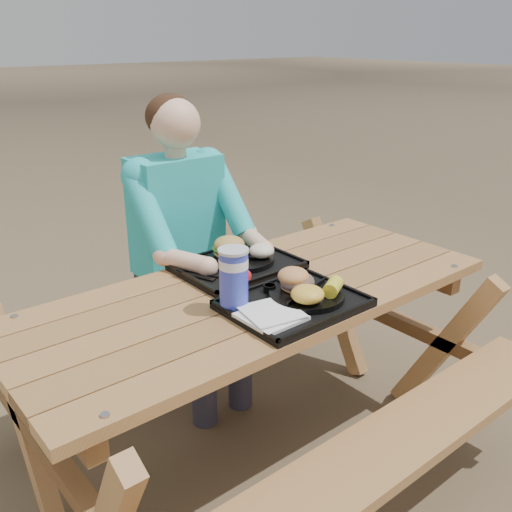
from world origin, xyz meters
TOP-DOWN VIEW (x-y plane):
  - ground at (0.00, 0.00)m, footprint 60.00×60.00m
  - picnic_table at (0.00, 0.00)m, footprint 1.80×1.49m
  - tray_near at (0.01, -0.19)m, footprint 0.45×0.35m
  - tray_far at (0.07, 0.20)m, footprint 0.45×0.35m
  - plate_near at (0.06, -0.20)m, footprint 0.26×0.26m
  - plate_far at (0.10, 0.21)m, footprint 0.26×0.26m
  - napkin_stack at (-0.13, -0.23)m, footprint 0.18×0.18m
  - soda_cup at (-0.17, -0.09)m, footprint 0.10×0.10m
  - condiment_bbq at (-0.00, -0.08)m, footprint 0.04×0.04m
  - condiment_mustard at (0.07, -0.07)m, footprint 0.04×0.04m
  - sandwich at (0.06, -0.15)m, footprint 0.12×0.12m
  - mac_cheese at (0.01, -0.25)m, footprint 0.11×0.11m
  - corn_cob at (0.12, -0.26)m, footprint 0.12×0.12m
  - cutlery_far at (-0.11, 0.21)m, footprint 0.12×0.17m
  - burger at (0.08, 0.26)m, footprint 0.13×0.13m
  - baked_beans at (0.04, 0.15)m, footprint 0.07×0.07m
  - potato_salad at (0.15, 0.15)m, footprint 0.10×0.10m
  - diner at (0.06, 0.61)m, footprint 0.48×0.84m

SIDE VIEW (x-z plane):
  - ground at x=0.00m, z-range 0.00..0.00m
  - picnic_table at x=0.00m, z-range 0.00..0.75m
  - diner at x=0.06m, z-range 0.00..1.28m
  - tray_near at x=0.01m, z-range 0.75..0.77m
  - tray_far at x=0.07m, z-range 0.75..0.77m
  - cutlery_far at x=-0.11m, z-range 0.77..0.78m
  - plate_near at x=0.06m, z-range 0.77..0.79m
  - plate_far at x=0.10m, z-range 0.77..0.79m
  - napkin_stack at x=-0.13m, z-range 0.77..0.79m
  - condiment_bbq at x=0.00m, z-range 0.77..0.80m
  - condiment_mustard at x=0.07m, z-range 0.77..0.80m
  - baked_beans at x=0.04m, z-range 0.79..0.82m
  - corn_cob at x=0.12m, z-range 0.79..0.84m
  - potato_salad at x=0.15m, z-range 0.79..0.84m
  - mac_cheese at x=0.01m, z-range 0.79..0.85m
  - burger at x=0.08m, z-range 0.79..0.90m
  - sandwich at x=0.06m, z-range 0.79..0.91m
  - soda_cup at x=-0.17m, z-range 0.77..0.96m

